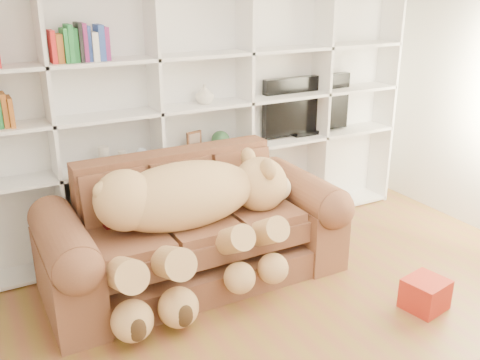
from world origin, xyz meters
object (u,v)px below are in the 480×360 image
gift_box (425,294)px  tv (307,106)px  teddy_bear (190,211)px  sofa (194,235)px

gift_box → tv: (0.25, 1.99, 1.04)m
gift_box → teddy_bear: bearing=144.0°
tv → teddy_bear: bearing=-151.6°
sofa → teddy_bear: size_ratio=1.37×
sofa → tv: tv is taller
sofa → gift_box: size_ratio=8.09×
teddy_bear → gift_box: teddy_bear is taller
sofa → teddy_bear: (-0.11, -0.20, 0.32)m
sofa → gift_box: (1.35, -1.27, -0.26)m
gift_box → tv: bearing=82.7°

